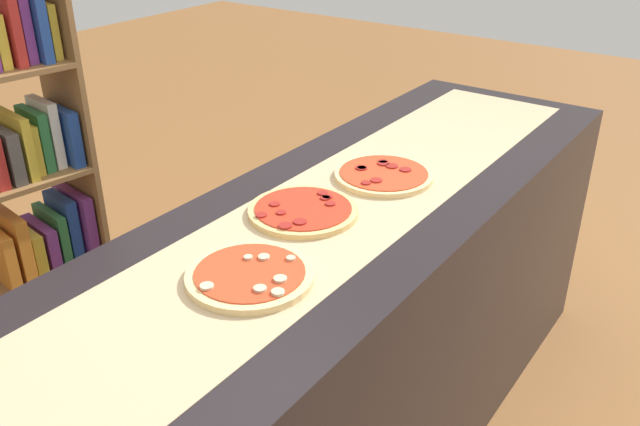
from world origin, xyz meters
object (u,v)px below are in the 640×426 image
object	(u,v)px
pizza_pepperoni_2	(383,175)
pizza_pepperoni_1	(303,211)
pizza_mushroom_0	(250,275)
bookshelf	(6,189)

from	to	relation	value
pizza_pepperoni_2	pizza_pepperoni_1	bearing A→B (deg)	170.91
pizza_mushroom_0	pizza_pepperoni_2	distance (m)	0.64
pizza_pepperoni_1	pizza_pepperoni_2	xyz separation A→B (m)	(0.32, -0.05, 0.00)
pizza_mushroom_0	bookshelf	distance (m)	1.27
pizza_pepperoni_1	bookshelf	bearing A→B (deg)	97.88
pizza_pepperoni_2	pizza_mushroom_0	bearing A→B (deg)	-176.24
pizza_mushroom_0	pizza_pepperoni_1	world-z (taller)	pizza_mushroom_0
pizza_pepperoni_1	pizza_pepperoni_2	distance (m)	0.32
pizza_mushroom_0	pizza_pepperoni_2	xyz separation A→B (m)	(0.63, 0.04, -0.00)
pizza_pepperoni_1	bookshelf	world-z (taller)	bookshelf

